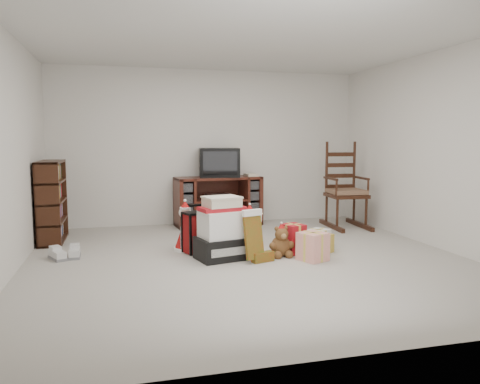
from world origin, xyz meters
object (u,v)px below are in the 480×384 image
object	(u,v)px
teddy_bear	(281,243)
santa_figurine	(250,229)
gift_pile	(222,232)
red_suitcase	(200,232)
tv_stand	(218,201)
sneaker_pair	(66,254)
bookshelf	(52,203)
mrs_claus_figurine	(185,231)
crt_television	(219,163)
rocking_chair	(344,197)
gift_cluster	(304,240)

from	to	relation	value
teddy_bear	santa_figurine	distance (m)	0.75
gift_pile	red_suitcase	distance (m)	0.42
tv_stand	sneaker_pair	size ratio (longest dim) A/B	3.72
teddy_bear	sneaker_pair	world-z (taller)	teddy_bear
bookshelf	red_suitcase	world-z (taller)	bookshelf
gift_pile	mrs_claus_figurine	distance (m)	0.65
sneaker_pair	crt_television	world-z (taller)	crt_television
gift_pile	crt_television	world-z (taller)	crt_television
rocking_chair	sneaker_pair	bearing A→B (deg)	-162.86
teddy_bear	crt_television	distance (m)	2.34
mrs_claus_figurine	red_suitcase	bearing A→B (deg)	-44.77
rocking_chair	red_suitcase	xyz separation A→B (m)	(-2.50, -1.13, -0.22)
gift_pile	crt_television	bearing A→B (deg)	65.60
red_suitcase	santa_figurine	world-z (taller)	red_suitcase
bookshelf	teddy_bear	distance (m)	3.17
santa_figurine	sneaker_pair	world-z (taller)	santa_figurine
tv_stand	gift_pile	size ratio (longest dim) A/B	1.98
teddy_bear	gift_cluster	bearing A→B (deg)	23.28
gift_pile	gift_cluster	world-z (taller)	gift_pile
rocking_chair	santa_figurine	world-z (taller)	rocking_chair
crt_television	tv_stand	bearing A→B (deg)	163.24
red_suitcase	bookshelf	bearing A→B (deg)	127.99
tv_stand	teddy_bear	world-z (taller)	tv_stand
santa_figurine	crt_television	size ratio (longest dim) A/B	0.79
mrs_claus_figurine	crt_television	distance (m)	1.91
gift_pile	gift_cluster	bearing A→B (deg)	-8.32
sneaker_pair	crt_television	distance (m)	2.88
tv_stand	mrs_claus_figurine	size ratio (longest dim) A/B	2.26
rocking_chair	teddy_bear	world-z (taller)	rocking_chair
rocking_chair	sneaker_pair	xyz separation A→B (m)	(-4.07, -1.03, -0.43)
mrs_claus_figurine	santa_figurine	bearing A→B (deg)	8.56
gift_pile	teddy_bear	size ratio (longest dim) A/B	2.00
rocking_chair	red_suitcase	size ratio (longest dim) A/B	2.35
bookshelf	teddy_bear	bearing A→B (deg)	-29.78
mrs_claus_figurine	gift_cluster	xyz separation A→B (m)	(1.40, -0.45, -0.10)
bookshelf	gift_cluster	bearing A→B (deg)	-24.66
rocking_chair	gift_pile	size ratio (longest dim) A/B	1.96
tv_stand	bookshelf	xyz separation A→B (m)	(-2.43, -0.61, 0.13)
red_suitcase	sneaker_pair	size ratio (longest dim) A/B	1.56
bookshelf	santa_figurine	bearing A→B (deg)	-18.17
mrs_claus_figurine	sneaker_pair	size ratio (longest dim) A/B	1.65
rocking_chair	gift_cluster	bearing A→B (deg)	-128.75
gift_pile	teddy_bear	bearing A→B (deg)	-18.06
gift_pile	mrs_claus_figurine	xyz separation A→B (m)	(-0.35, 0.54, -0.07)
santa_figurine	red_suitcase	bearing A→B (deg)	-157.59
red_suitcase	santa_figurine	distance (m)	0.77
santa_figurine	crt_television	world-z (taller)	crt_television
bookshelf	gift_pile	size ratio (longest dim) A/B	1.54
red_suitcase	santa_figurine	xyz separation A→B (m)	(0.71, 0.29, -0.05)
santa_figurine	mrs_claus_figurine	distance (m)	0.88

